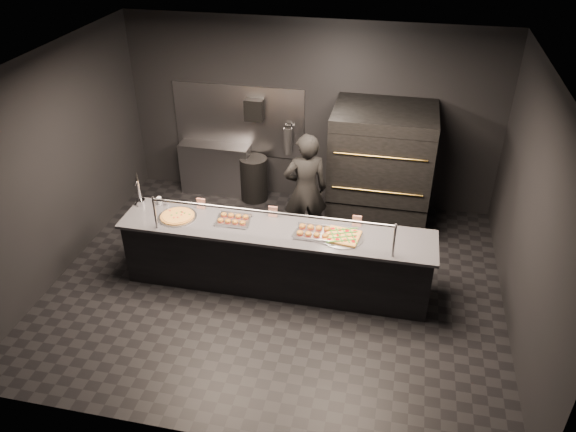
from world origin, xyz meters
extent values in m
plane|color=black|center=(0.00, 0.00, 0.00)|extent=(6.00, 6.00, 0.00)
plane|color=black|center=(0.00, 0.00, 3.00)|extent=(6.00, 6.00, 0.00)
cube|color=black|center=(0.00, 2.50, 1.50)|extent=(6.00, 0.04, 3.00)
cube|color=black|center=(0.00, -2.50, 1.50)|extent=(6.00, 0.04, 3.00)
cube|color=black|center=(-3.00, 0.00, 1.50)|extent=(0.04, 5.00, 3.00)
cube|color=black|center=(3.00, 0.00, 1.50)|extent=(0.04, 5.00, 3.00)
cube|color=#99999E|center=(-1.20, 2.48, 1.30)|extent=(2.20, 0.02, 1.20)
cube|color=black|center=(0.00, 0.00, 0.44)|extent=(4.00, 0.70, 0.88)
cube|color=#39393E|center=(0.00, 0.00, 0.90)|extent=(4.10, 0.78, 0.04)
cylinder|color=#99999E|center=(-1.50, -0.30, 1.15)|extent=(0.03, 0.03, 0.45)
cylinder|color=#99999E|center=(1.50, -0.30, 1.15)|extent=(0.03, 0.03, 0.45)
cylinder|color=#99999E|center=(0.00, -0.30, 1.34)|extent=(3.00, 0.04, 0.04)
cube|color=black|center=(1.20, 1.90, 0.30)|extent=(1.50, 1.15, 0.60)
cube|color=black|center=(1.20, 1.90, 0.90)|extent=(1.50, 1.20, 0.55)
cube|color=black|center=(1.20, 1.90, 1.45)|extent=(1.50, 1.20, 0.55)
cube|color=black|center=(1.20, 1.90, 1.82)|extent=(1.50, 1.20, 0.18)
cylinder|color=gold|center=(1.20, 1.28, 0.90)|extent=(1.30, 0.02, 0.02)
cylinder|color=gold|center=(1.20, 1.28, 1.45)|extent=(1.30, 0.02, 0.02)
cube|color=#99999E|center=(-1.60, 2.32, 0.45)|extent=(1.20, 0.35, 0.90)
cube|color=black|center=(-0.90, 2.39, 1.55)|extent=(0.30, 0.20, 0.35)
cylinder|color=#B2B2B7|center=(-0.35, 2.40, 1.05)|extent=(0.14, 0.14, 0.45)
cube|color=black|center=(-0.35, 2.40, 1.30)|extent=(0.10, 0.06, 0.06)
cylinder|color=silver|center=(-1.95, 0.20, 0.96)|extent=(0.13, 0.13, 0.07)
cylinder|color=silver|center=(-1.95, 0.20, 1.13)|extent=(0.05, 0.05, 0.34)
cylinder|color=silver|center=(-1.95, 0.13, 1.28)|extent=(0.02, 0.09, 0.02)
cone|color=black|center=(-1.95, 0.20, 1.36)|extent=(0.05, 0.05, 0.13)
cylinder|color=silver|center=(-1.33, -0.01, 0.93)|extent=(0.52, 0.52, 0.01)
cylinder|color=gold|center=(-1.33, -0.01, 0.94)|extent=(0.45, 0.45, 0.02)
cylinder|color=gold|center=(-1.33, -0.01, 0.95)|extent=(0.39, 0.39, 0.01)
cube|color=silver|center=(-0.58, 0.05, 0.93)|extent=(0.47, 0.37, 0.02)
ellipsoid|color=#AD6D25|center=(-0.73, -0.02, 0.96)|extent=(0.08, 0.08, 0.05)
ellipsoid|color=#AD6D25|center=(-0.73, 0.12, 0.96)|extent=(0.08, 0.08, 0.05)
ellipsoid|color=#AD6D25|center=(-0.63, -0.02, 0.96)|extent=(0.08, 0.08, 0.05)
ellipsoid|color=#AD6D25|center=(-0.63, 0.12, 0.96)|extent=(0.08, 0.08, 0.05)
ellipsoid|color=#AD6D25|center=(-0.53, -0.02, 0.96)|extent=(0.08, 0.08, 0.05)
ellipsoid|color=#AD6D25|center=(-0.53, 0.12, 0.96)|extent=(0.08, 0.08, 0.05)
ellipsoid|color=#AD6D25|center=(-0.43, -0.02, 0.96)|extent=(0.08, 0.08, 0.05)
ellipsoid|color=#AD6D25|center=(-0.43, 0.12, 0.96)|extent=(0.08, 0.08, 0.05)
cube|color=silver|center=(0.50, -0.03, 0.93)|extent=(0.53, 0.43, 0.02)
ellipsoid|color=#AD6D25|center=(0.34, -0.11, 0.97)|extent=(0.09, 0.09, 0.06)
ellipsoid|color=#AD6D25|center=(0.34, 0.05, 0.97)|extent=(0.09, 0.09, 0.06)
ellipsoid|color=#AD6D25|center=(0.45, -0.11, 0.97)|extent=(0.09, 0.09, 0.06)
ellipsoid|color=#AD6D25|center=(0.45, 0.05, 0.97)|extent=(0.09, 0.09, 0.06)
ellipsoid|color=#AD6D25|center=(0.55, -0.11, 0.97)|extent=(0.09, 0.09, 0.06)
ellipsoid|color=#AD6D25|center=(0.55, 0.05, 0.97)|extent=(0.09, 0.09, 0.06)
ellipsoid|color=#AD6D25|center=(0.66, -0.11, 0.97)|extent=(0.09, 0.09, 0.06)
ellipsoid|color=#AD6D25|center=(0.66, 0.05, 0.97)|extent=(0.09, 0.09, 0.06)
cylinder|color=silver|center=(0.87, -0.04, 0.93)|extent=(0.53, 0.53, 0.01)
cube|color=gold|center=(0.87, -0.04, 0.94)|extent=(0.47, 0.43, 0.02)
cube|color=gold|center=(0.87, -0.04, 0.95)|extent=(0.44, 0.41, 0.01)
cube|color=#3A912E|center=(0.87, -0.04, 0.96)|extent=(0.42, 0.38, 0.01)
cylinder|color=silver|center=(-1.70, 0.26, 0.97)|extent=(0.07, 0.07, 0.11)
cylinder|color=silver|center=(-1.59, 0.26, 0.96)|extent=(0.05, 0.05, 0.09)
cube|color=white|center=(-1.10, 0.28, 1.00)|extent=(0.12, 0.04, 0.15)
cube|color=white|center=(-0.10, 0.28, 1.00)|extent=(0.12, 0.04, 0.15)
cube|color=white|center=(1.01, 0.28, 1.00)|extent=(0.12, 0.04, 0.15)
cylinder|color=black|center=(-0.90, 2.22, 0.38)|extent=(0.46, 0.46, 0.76)
imported|color=black|center=(0.18, 1.13, 0.88)|extent=(0.75, 0.62, 1.77)
camera|label=1|loc=(1.41, -5.87, 4.86)|focal=35.00mm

